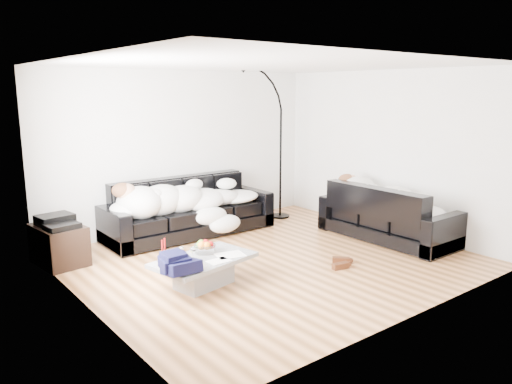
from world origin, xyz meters
TOP-DOWN VIEW (x-y plane):
  - ground at (0.00, 0.00)m, footprint 5.00×5.00m
  - wall_back at (0.00, 2.25)m, footprint 5.00×0.02m
  - wall_left at (-2.50, 0.00)m, footprint 0.02×4.50m
  - wall_right at (2.50, 0.00)m, footprint 0.02×4.50m
  - ceiling at (0.00, 0.00)m, footprint 5.00×5.00m
  - sofa_back at (-0.22, 1.74)m, footprint 2.73×0.95m
  - sofa_right at (2.07, -0.37)m, footprint 0.91×2.12m
  - sleeper_back at (-0.22, 1.69)m, footprint 2.31×0.80m
  - sleeper_right at (2.07, -0.37)m, footprint 0.77×1.82m
  - teal_cushion at (2.01, 0.29)m, footprint 0.42×0.38m
  - coffee_table at (-1.20, -0.23)m, footprint 1.29×0.90m
  - fruit_bowl at (-1.08, -0.07)m, footprint 0.31×0.31m
  - wine_glass_a at (-1.43, -0.13)m, footprint 0.08×0.08m
  - wine_glass_b at (-1.51, -0.22)m, footprint 0.09×0.09m
  - wine_glass_c at (-1.33, -0.21)m, footprint 0.08×0.08m
  - candle_left at (-1.63, -0.05)m, footprint 0.05×0.05m
  - candle_right at (-1.58, -0.01)m, footprint 0.06×0.06m
  - newspaper_a at (-0.89, -0.34)m, footprint 0.38×0.32m
  - newspaper_b at (-1.12, -0.44)m, footprint 0.26×0.19m
  - navy_jacket at (-1.66, -0.45)m, footprint 0.41×0.35m
  - shoes at (0.58, -0.77)m, footprint 0.47×0.41m
  - av_cabinet at (-2.30, 1.61)m, footprint 0.61×0.82m
  - stereo at (-2.30, 1.61)m, footprint 0.49×0.40m
  - floor_lamp at (1.66, 1.71)m, footprint 0.92×0.49m

SIDE VIEW (x-z plane):
  - ground at x=0.00m, z-range 0.00..0.00m
  - shoes at x=0.58m, z-range 0.00..0.09m
  - coffee_table at x=-1.20m, z-range 0.00..0.34m
  - av_cabinet at x=-2.30m, z-range 0.00..0.53m
  - newspaper_b at x=-1.12m, z-range 0.35..0.35m
  - newspaper_a at x=-0.89m, z-range 0.35..0.35m
  - wine_glass_c at x=-1.33m, z-range 0.34..0.50m
  - wine_glass_a at x=-1.43m, z-range 0.34..0.50m
  - fruit_bowl at x=-1.08m, z-range 0.34..0.51m
  - sofa_right at x=2.07m, z-range 0.00..0.86m
  - wine_glass_b at x=-1.51m, z-range 0.34..0.51m
  - sofa_back at x=-0.22m, z-range 0.00..0.89m
  - candle_left at x=-1.63m, z-range 0.34..0.60m
  - candle_right at x=-1.58m, z-range 0.34..0.60m
  - navy_jacket at x=-1.66m, z-range 0.42..0.62m
  - stereo at x=-2.30m, z-range 0.53..0.66m
  - sleeper_right at x=2.07m, z-range 0.42..0.86m
  - sleeper_back at x=-0.22m, z-range 0.42..0.88m
  - teal_cushion at x=2.01m, z-range 0.62..0.82m
  - floor_lamp at x=1.66m, z-range 0.00..2.40m
  - wall_back at x=0.00m, z-range 0.00..2.60m
  - wall_left at x=-2.50m, z-range 0.00..2.60m
  - wall_right at x=2.50m, z-range 0.00..2.60m
  - ceiling at x=0.00m, z-range 2.60..2.60m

